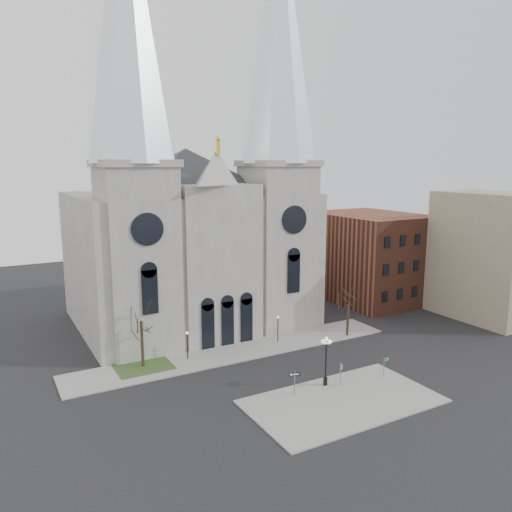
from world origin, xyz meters
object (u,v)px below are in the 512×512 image
stop_sign (341,369)px  street_name_sign (384,365)px  one_way_sign (295,379)px  globe_lamp (326,355)px

stop_sign → street_name_sign: (5.35, -0.50, -0.46)m
stop_sign → one_way_sign: 5.09m
globe_lamp → street_name_sign: bearing=-11.5°
one_way_sign → street_name_sign: (10.40, -1.15, -0.31)m
globe_lamp → street_name_sign: size_ratio=2.41×
stop_sign → globe_lamp: (-1.22, 0.84, 1.47)m
globe_lamp → stop_sign: bearing=-34.6°
street_name_sign → stop_sign: bearing=174.8°
globe_lamp → street_name_sign: (6.57, -1.34, -1.93)m
globe_lamp → one_way_sign: size_ratio=2.18×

